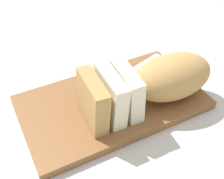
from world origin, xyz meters
TOP-DOWN VIEW (x-y plane):
  - ground_plane at (0.00, 0.00)m, footprint 3.00×3.00m
  - cutting_board at (0.00, 0.00)m, footprint 0.43×0.26m
  - bread_loaf at (-0.08, 0.05)m, footprint 0.32×0.14m
  - bread_knife at (-0.01, -0.04)m, footprint 0.26×0.08m
  - crumb_near_knife at (-0.03, 0.04)m, footprint 0.01×0.01m
  - crumb_near_loaf at (-0.07, 0.01)m, footprint 0.00×0.00m

SIDE VIEW (x-z plane):
  - ground_plane at x=0.00m, z-range 0.00..0.00m
  - cutting_board at x=0.00m, z-range 0.00..0.02m
  - crumb_near_loaf at x=-0.07m, z-range 0.02..0.02m
  - crumb_near_knife at x=-0.03m, z-range 0.02..0.03m
  - bread_knife at x=-0.01m, z-range 0.02..0.04m
  - bread_loaf at x=-0.08m, z-range 0.02..0.12m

